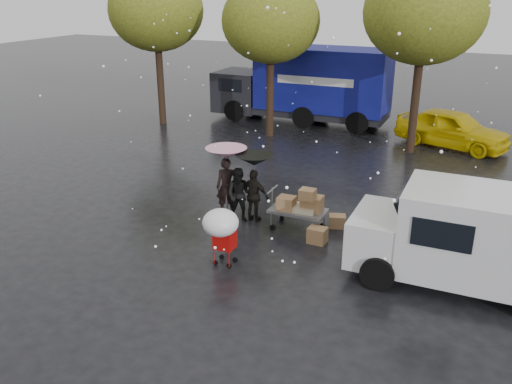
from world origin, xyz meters
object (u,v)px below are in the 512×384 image
at_px(person_black, 254,196).
at_px(yellow_taxi, 452,129).
at_px(white_van, 475,238).
at_px(shopping_cart, 221,225).
at_px(blue_truck, 306,85).
at_px(person_pink, 227,187).
at_px(vendor_cart, 301,205).

height_order(person_black, yellow_taxi, yellow_taxi).
xyz_separation_m(person_black, white_van, (5.75, -1.25, 0.41)).
distance_m(person_black, white_van, 5.90).
relative_size(person_black, shopping_cart, 1.03).
distance_m(blue_truck, yellow_taxi, 7.06).
distance_m(shopping_cart, white_van, 5.55).
bearing_deg(shopping_cart, person_black, 98.25).
relative_size(person_pink, person_black, 1.12).
bearing_deg(person_pink, vendor_cart, -27.24).
bearing_deg(white_van, person_pink, 168.54).
height_order(vendor_cart, blue_truck, blue_truck).
relative_size(vendor_cart, shopping_cart, 1.04).
xyz_separation_m(person_pink, yellow_taxi, (5.18, 9.80, -0.08)).
xyz_separation_m(person_pink, shopping_cart, (1.29, -2.81, 0.22)).
bearing_deg(blue_truck, person_pink, -81.86).
xyz_separation_m(shopping_cart, blue_truck, (-2.92, 14.19, 0.69)).
distance_m(white_van, yellow_taxi, 11.25).
bearing_deg(person_black, blue_truck, -71.02).
distance_m(person_black, yellow_taxi, 10.79).
bearing_deg(blue_truck, white_van, -56.98).
height_order(shopping_cart, white_van, white_van).
relative_size(person_pink, yellow_taxi, 0.38).
bearing_deg(shopping_cart, person_pink, 114.65).
relative_size(person_black, blue_truck, 0.18).
bearing_deg(shopping_cart, blue_truck, 101.62).
relative_size(vendor_cart, white_van, 0.31).
xyz_separation_m(person_pink, person_black, (0.90, -0.10, -0.09)).
height_order(shopping_cart, yellow_taxi, yellow_taxi).
bearing_deg(person_black, yellow_taxi, -106.84).
xyz_separation_m(white_van, yellow_taxi, (-1.46, 11.15, -0.40)).
relative_size(person_black, yellow_taxi, 0.34).
height_order(person_black, blue_truck, blue_truck).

